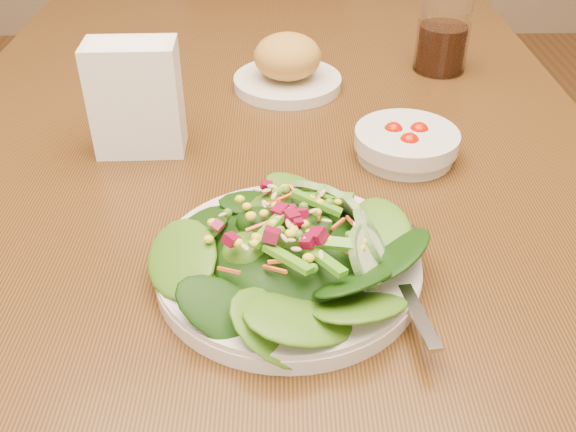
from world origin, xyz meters
name	(u,v)px	position (x,y,z in m)	size (l,w,h in m)	color
dining_table	(263,213)	(0.00, 0.00, 0.65)	(0.90, 1.40, 0.75)	#563315
chair_far	(274,62)	(0.00, 0.99, 0.46)	(0.45, 0.45, 0.88)	#432911
salad_plate	(298,252)	(0.04, -0.25, 0.78)	(0.26, 0.25, 0.07)	silver
bread_plate	(287,66)	(0.03, 0.19, 0.78)	(0.16, 0.16, 0.08)	silver
tomato_bowl	(406,144)	(0.18, -0.02, 0.77)	(0.13, 0.13, 0.04)	silver
drinking_glass	(443,32)	(0.28, 0.25, 0.81)	(0.08, 0.08, 0.14)	silver
napkin_holder	(136,95)	(-0.15, 0.00, 0.82)	(0.11, 0.06, 0.14)	white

